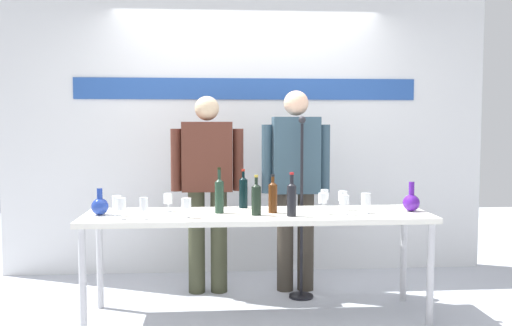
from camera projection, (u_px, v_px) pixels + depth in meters
name	position (u px, v px, depth m)	size (l,w,h in m)	color
ground_plane	(258.00, 316.00, 4.11)	(10.00, 10.00, 0.00)	#B0B4BF
back_wall	(247.00, 116.00, 5.31)	(4.62, 0.11, 3.00)	white
display_table	(258.00, 221.00, 4.06)	(2.53, 0.66, 0.78)	white
decanter_blue_left	(100.00, 206.00, 3.97)	(0.12, 0.12, 0.19)	#1F3896
decanter_blue_right	(411.00, 202.00, 4.14)	(0.13, 0.13, 0.22)	#4E1991
presenter_left	(207.00, 181.00, 4.64)	(0.61, 0.22, 1.66)	#383A27
presenter_right	(296.00, 178.00, 4.69)	(0.58, 0.22, 1.71)	#383129
wine_bottle_0	(219.00, 194.00, 4.05)	(0.07, 0.07, 0.34)	#1D3527
wine_bottle_1	(292.00, 198.00, 3.91)	(0.07, 0.07, 0.31)	black
wine_bottle_2	(256.00, 198.00, 3.96)	(0.07, 0.07, 0.29)	black
wine_bottle_3	(273.00, 196.00, 4.06)	(0.07, 0.07, 0.28)	#4F270E
wine_bottle_4	(243.00, 191.00, 4.30)	(0.07, 0.07, 0.30)	black
wine_glass_left_0	(168.00, 199.00, 4.12)	(0.07, 0.07, 0.14)	white
wine_glass_left_1	(117.00, 202.00, 3.94)	(0.07, 0.07, 0.14)	white
wine_glass_left_2	(144.00, 204.00, 3.79)	(0.06, 0.06, 0.15)	white
wine_glass_left_3	(186.00, 204.00, 3.85)	(0.07, 0.07, 0.14)	white
wine_glass_left_4	(121.00, 204.00, 3.79)	(0.06, 0.06, 0.15)	white
wine_glass_right_0	(343.00, 196.00, 4.20)	(0.07, 0.07, 0.15)	white
wine_glass_right_1	(344.00, 200.00, 3.98)	(0.07, 0.07, 0.14)	white
wine_glass_right_2	(323.00, 199.00, 4.01)	(0.06, 0.06, 0.15)	white
wine_glass_right_3	(323.00, 198.00, 4.10)	(0.06, 0.06, 0.14)	white
wine_glass_right_4	(325.00, 195.00, 4.22)	(0.06, 0.06, 0.15)	white
wine_glass_right_5	(366.00, 199.00, 4.04)	(0.07, 0.07, 0.15)	white
microphone_stand	(301.00, 238.00, 4.52)	(0.20, 0.20, 1.49)	black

